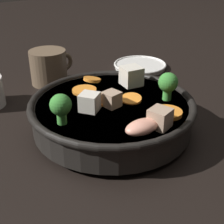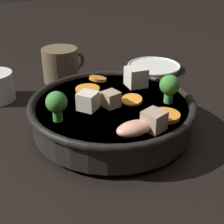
{
  "view_description": "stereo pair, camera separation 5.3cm",
  "coord_description": "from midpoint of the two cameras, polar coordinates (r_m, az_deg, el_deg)",
  "views": [
    {
      "loc": [
        -0.29,
        -0.37,
        0.29
      ],
      "look_at": [
        0.0,
        0.0,
        0.04
      ],
      "focal_mm": 50.0,
      "sensor_mm": 36.0,
      "label": 1
    },
    {
      "loc": [
        -0.24,
        -0.4,
        0.29
      ],
      "look_at": [
        0.0,
        0.0,
        0.04
      ],
      "focal_mm": 50.0,
      "sensor_mm": 36.0,
      "label": 2
    }
  ],
  "objects": [
    {
      "name": "ground_plane",
      "position": [
        0.55,
        -2.77,
        -3.49
      ],
      "size": [
        3.0,
        3.0,
        0.0
      ],
      "primitive_type": "plane",
      "color": "black"
    },
    {
      "name": "side_saucer",
      "position": [
        0.84,
        3.32,
        8.47
      ],
      "size": [
        0.14,
        0.14,
        0.01
      ],
      "color": "white",
      "rests_on": "ground_plane"
    },
    {
      "name": "stirfry_bowl",
      "position": [
        0.53,
        -2.78,
        0.09
      ],
      "size": [
        0.28,
        0.28,
        0.1
      ],
      "color": "black",
      "rests_on": "ground_plane"
    },
    {
      "name": "dark_mug",
      "position": [
        0.75,
        -13.46,
        7.98
      ],
      "size": [
        0.11,
        0.08,
        0.08
      ],
      "color": "brown",
      "rests_on": "ground_plane"
    }
  ]
}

